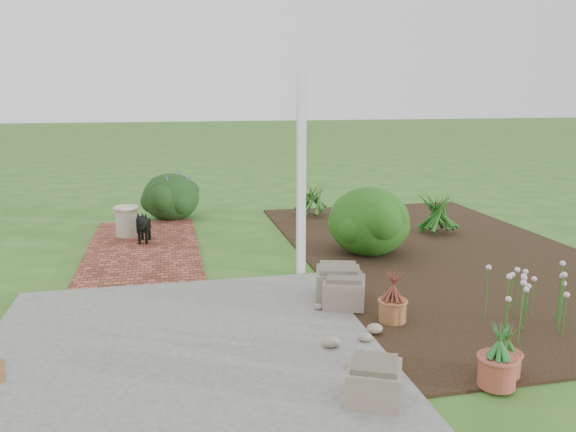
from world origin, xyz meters
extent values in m
plane|color=#32631F|center=(0.00, 0.00, 0.00)|extent=(80.00, 80.00, 0.00)
cube|color=#61615E|center=(-1.25, -1.75, 0.02)|extent=(3.50, 3.50, 0.04)
cube|color=#5E2C1D|center=(-1.70, 1.75, 0.02)|extent=(1.60, 3.50, 0.04)
cube|color=black|center=(2.50, 0.50, 0.01)|extent=(4.00, 7.00, 0.03)
cube|color=white|center=(0.30, 0.10, 1.25)|extent=(0.10, 0.10, 2.50)
cube|color=gray|center=(0.11, -2.98, 0.17)|extent=(0.52, 0.52, 0.26)
cube|color=#7D6C5F|center=(0.48, -1.12, 0.18)|extent=(0.56, 0.56, 0.29)
cube|color=#78745A|center=(0.48, -0.91, 0.20)|extent=(0.59, 0.59, 0.32)
cube|color=black|center=(-1.69, 2.02, 0.29)|extent=(0.20, 0.36, 0.15)
cylinder|color=black|center=(-1.76, 1.90, 0.13)|extent=(0.04, 0.04, 0.17)
cylinder|color=black|center=(-1.65, 1.89, 0.13)|extent=(0.04, 0.04, 0.17)
cylinder|color=black|center=(-1.72, 2.15, 0.13)|extent=(0.04, 0.04, 0.17)
cylinder|color=black|center=(-1.62, 2.13, 0.13)|extent=(0.04, 0.04, 0.17)
sphere|color=black|center=(-1.72, 1.81, 0.41)|extent=(0.14, 0.14, 0.14)
cone|color=black|center=(-1.66, 2.20, 0.40)|extent=(0.07, 0.11, 0.13)
cylinder|color=#BEB39D|center=(-1.96, 2.45, 0.27)|extent=(0.43, 0.43, 0.46)
ellipsoid|color=#0A370B|center=(1.44, 0.75, 0.51)|extent=(1.47, 1.47, 0.97)
cylinder|color=#925A31|center=(0.83, -1.62, 0.14)|extent=(0.33, 0.33, 0.22)
cylinder|color=#9B4534|center=(1.29, -2.84, 0.13)|extent=(0.24, 0.24, 0.19)
cylinder|color=#A34637|center=(1.12, -2.98, 0.15)|extent=(0.35, 0.35, 0.24)
ellipsoid|color=black|center=(-1.26, 3.70, 0.43)|extent=(1.16, 1.16, 0.87)
camera|label=1|loc=(-1.31, -6.53, 2.26)|focal=35.00mm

